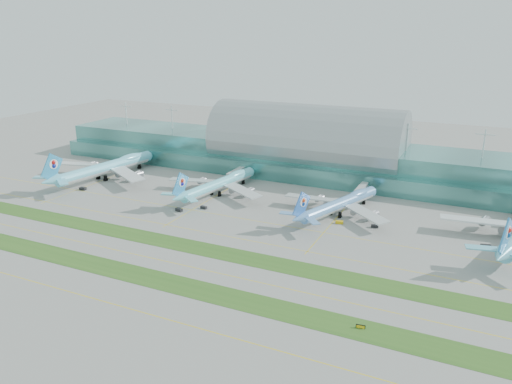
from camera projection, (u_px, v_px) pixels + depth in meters
The scene contains 19 objects.
ground at pixel (199, 251), 204.35m from camera, with size 700.00×700.00×0.00m, color gray.
terminal at pixel (306, 151), 310.77m from camera, with size 340.00×69.10×36.00m.
grass_strip_near at pixel (159, 280), 180.23m from camera, with size 420.00×12.00×0.08m, color #2D591E.
grass_strip_far at pixel (202, 249), 206.05m from camera, with size 420.00×12.00×0.08m, color #2D591E.
taxiline_a at pixel (123, 307), 163.03m from camera, with size 420.00×0.35×0.01m, color yellow.
taxiline_b at pixel (180, 264), 192.29m from camera, with size 420.00×0.35×0.01m, color yellow.
taxiline_c at pixel (220, 235), 219.84m from camera, with size 420.00×0.35×0.01m, color yellow.
taxiline_d at pixel (243, 219), 238.77m from camera, with size 420.00×0.35×0.01m, color yellow.
airliner_a at pixel (107, 167), 301.63m from camera, with size 73.64×84.28×23.23m.
airliner_b at pixel (220, 183), 273.47m from camera, with size 61.60×70.61×19.49m.
airliner_c at pixel (341, 203), 242.72m from camera, with size 56.39×65.63×18.70m.
gse_a at pixel (65, 179), 299.04m from camera, with size 3.75×1.64×1.30m, color gold.
gse_b at pixel (83, 189), 281.22m from camera, with size 3.80×2.16×1.52m, color black.
gse_c at pixel (179, 210), 248.14m from camera, with size 3.77×1.82×1.58m, color black.
gse_d at pixel (204, 207), 251.78m from camera, with size 3.38×1.59×1.35m, color black.
gse_e at pixel (339, 222), 232.50m from camera, with size 3.57×1.66×1.35m, color gold.
gse_f at pixel (375, 226), 227.82m from camera, with size 3.30×1.63×1.36m, color black.
gse_g at pixel (486, 246), 206.37m from camera, with size 3.91×2.00×1.52m, color black.
taxiway_sign_east at pixel (361, 327), 151.03m from camera, with size 2.91×0.75×1.23m.
Camera 1 is at (100.33, -159.21, 86.40)m, focal length 35.00 mm.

